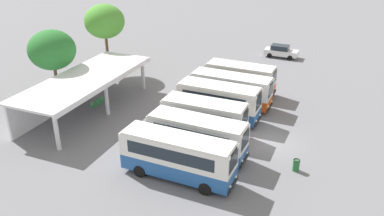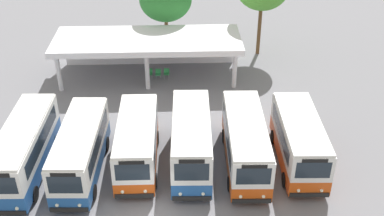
{
  "view_description": "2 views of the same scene",
  "coord_description": "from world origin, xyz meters",
  "px_view_note": "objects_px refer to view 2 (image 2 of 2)",
  "views": [
    {
      "loc": [
        -28.22,
        -4.91,
        16.21
      ],
      "look_at": [
        -1.09,
        6.36,
        2.4
      ],
      "focal_mm": 36.95,
      "sensor_mm": 36.0,
      "label": 1
    },
    {
      "loc": [
        1.62,
        -17.84,
        18.2
      ],
      "look_at": [
        2.64,
        9.52,
        1.46
      ],
      "focal_mm": 44.06,
      "sensor_mm": 36.0,
      "label": 2
    }
  ],
  "objects_px": {
    "city_bus_second_in_row": "(81,149)",
    "waiting_chair_end_by_column": "(150,73)",
    "city_bus_fourth_amber": "(191,140)",
    "waiting_chair_middle_seat": "(166,73)",
    "city_bus_middle_cream": "(137,142)",
    "waiting_chair_second_from_end": "(158,73)",
    "city_bus_fifth_blue": "(245,141)",
    "city_bus_far_end_green": "(299,140)",
    "city_bus_nearest_orange": "(25,148)"
  },
  "relations": [
    {
      "from": "city_bus_second_in_row",
      "to": "waiting_chair_end_by_column",
      "type": "height_order",
      "value": "city_bus_second_in_row"
    },
    {
      "from": "city_bus_fourth_amber",
      "to": "waiting_chair_middle_seat",
      "type": "distance_m",
      "value": 11.64
    },
    {
      "from": "city_bus_middle_cream",
      "to": "waiting_chair_second_from_end",
      "type": "distance_m",
      "value": 11.37
    },
    {
      "from": "city_bus_fourth_amber",
      "to": "waiting_chair_end_by_column",
      "type": "height_order",
      "value": "city_bus_fourth_amber"
    },
    {
      "from": "city_bus_middle_cream",
      "to": "city_bus_fourth_amber",
      "type": "relative_size",
      "value": 0.95
    },
    {
      "from": "city_bus_middle_cream",
      "to": "city_bus_fourth_amber",
      "type": "bearing_deg",
      "value": -2.32
    },
    {
      "from": "city_bus_second_in_row",
      "to": "city_bus_fifth_blue",
      "type": "height_order",
      "value": "city_bus_second_in_row"
    },
    {
      "from": "waiting_chair_second_from_end",
      "to": "waiting_chair_middle_seat",
      "type": "relative_size",
      "value": 1.0
    },
    {
      "from": "city_bus_far_end_green",
      "to": "waiting_chair_end_by_column",
      "type": "xyz_separation_m",
      "value": [
        -9.51,
        11.62,
        -1.2
      ]
    },
    {
      "from": "city_bus_second_in_row",
      "to": "waiting_chair_second_from_end",
      "type": "height_order",
      "value": "city_bus_second_in_row"
    },
    {
      "from": "city_bus_fifth_blue",
      "to": "waiting_chair_end_by_column",
      "type": "xyz_separation_m",
      "value": [
        -6.25,
        11.63,
        -1.21
      ]
    },
    {
      "from": "waiting_chair_second_from_end",
      "to": "city_bus_middle_cream",
      "type": "bearing_deg",
      "value": -94.84
    },
    {
      "from": "city_bus_far_end_green",
      "to": "city_bus_fifth_blue",
      "type": "bearing_deg",
      "value": -179.79
    },
    {
      "from": "city_bus_fifth_blue",
      "to": "waiting_chair_middle_seat",
      "type": "relative_size",
      "value": 9.18
    },
    {
      "from": "waiting_chair_second_from_end",
      "to": "city_bus_far_end_green",
      "type": "bearing_deg",
      "value": -52.54
    },
    {
      "from": "city_bus_fifth_blue",
      "to": "waiting_chair_middle_seat",
      "type": "bearing_deg",
      "value": 112.85
    },
    {
      "from": "city_bus_middle_cream",
      "to": "city_bus_nearest_orange",
      "type": "bearing_deg",
      "value": -175.08
    },
    {
      "from": "waiting_chair_middle_seat",
      "to": "city_bus_second_in_row",
      "type": "bearing_deg",
      "value": -112.2
    },
    {
      "from": "city_bus_far_end_green",
      "to": "waiting_chair_end_by_column",
      "type": "bearing_deg",
      "value": 129.31
    },
    {
      "from": "city_bus_second_in_row",
      "to": "city_bus_middle_cream",
      "type": "height_order",
      "value": "city_bus_second_in_row"
    },
    {
      "from": "city_bus_middle_cream",
      "to": "city_bus_fourth_amber",
      "type": "xyz_separation_m",
      "value": [
        3.26,
        -0.13,
        0.11
      ]
    },
    {
      "from": "city_bus_far_end_green",
      "to": "waiting_chair_end_by_column",
      "type": "height_order",
      "value": "city_bus_far_end_green"
    },
    {
      "from": "city_bus_fourth_amber",
      "to": "waiting_chair_second_from_end",
      "type": "xyz_separation_m",
      "value": [
        -2.31,
        11.4,
        -1.29
      ]
    },
    {
      "from": "waiting_chair_end_by_column",
      "to": "waiting_chair_middle_seat",
      "type": "relative_size",
      "value": 1.0
    },
    {
      "from": "city_bus_nearest_orange",
      "to": "waiting_chair_middle_seat",
      "type": "distance_m",
      "value": 14.48
    },
    {
      "from": "city_bus_second_in_row",
      "to": "city_bus_far_end_green",
      "type": "distance_m",
      "value": 13.05
    },
    {
      "from": "waiting_chair_middle_seat",
      "to": "city_bus_fourth_amber",
      "type": "bearing_deg",
      "value": -81.94
    },
    {
      "from": "city_bus_nearest_orange",
      "to": "waiting_chair_middle_seat",
      "type": "xyz_separation_m",
      "value": [
        8.16,
        11.89,
        -1.28
      ]
    },
    {
      "from": "city_bus_second_in_row",
      "to": "city_bus_fourth_amber",
      "type": "height_order",
      "value": "city_bus_fourth_amber"
    },
    {
      "from": "city_bus_far_end_green",
      "to": "waiting_chair_middle_seat",
      "type": "relative_size",
      "value": 8.36
    },
    {
      "from": "city_bus_far_end_green",
      "to": "waiting_chair_middle_seat",
      "type": "height_order",
      "value": "city_bus_far_end_green"
    },
    {
      "from": "city_bus_middle_cream",
      "to": "waiting_chair_middle_seat",
      "type": "xyz_separation_m",
      "value": [
        1.64,
        11.33,
        -1.17
      ]
    },
    {
      "from": "city_bus_second_in_row",
      "to": "city_bus_nearest_orange",
      "type": "bearing_deg",
      "value": 177.92
    },
    {
      "from": "city_bus_second_in_row",
      "to": "waiting_chair_middle_seat",
      "type": "distance_m",
      "value": 13.02
    },
    {
      "from": "city_bus_fourth_amber",
      "to": "city_bus_fifth_blue",
      "type": "bearing_deg",
      "value": -2.3
    },
    {
      "from": "city_bus_fifth_blue",
      "to": "city_bus_far_end_green",
      "type": "height_order",
      "value": "city_bus_fifth_blue"
    },
    {
      "from": "city_bus_middle_cream",
      "to": "city_bus_far_end_green",
      "type": "relative_size",
      "value": 0.99
    },
    {
      "from": "city_bus_second_in_row",
      "to": "waiting_chair_second_from_end",
      "type": "relative_size",
      "value": 8.94
    },
    {
      "from": "city_bus_nearest_orange",
      "to": "waiting_chair_second_from_end",
      "type": "xyz_separation_m",
      "value": [
        7.48,
        11.83,
        -1.28
      ]
    },
    {
      "from": "city_bus_fifth_blue",
      "to": "waiting_chair_end_by_column",
      "type": "distance_m",
      "value": 13.26
    },
    {
      "from": "city_bus_far_end_green",
      "to": "city_bus_middle_cream",
      "type": "bearing_deg",
      "value": 178.53
    },
    {
      "from": "city_bus_fifth_blue",
      "to": "waiting_chair_second_from_end",
      "type": "distance_m",
      "value": 12.86
    },
    {
      "from": "city_bus_fifth_blue",
      "to": "waiting_chair_middle_seat",
      "type": "xyz_separation_m",
      "value": [
        -4.88,
        11.59,
        -1.21
      ]
    },
    {
      "from": "city_bus_middle_cream",
      "to": "waiting_chair_second_from_end",
      "type": "relative_size",
      "value": 8.24
    },
    {
      "from": "city_bus_second_in_row",
      "to": "city_bus_far_end_green",
      "type": "height_order",
      "value": "city_bus_second_in_row"
    },
    {
      "from": "city_bus_fourth_amber",
      "to": "waiting_chair_middle_seat",
      "type": "relative_size",
      "value": 8.72
    },
    {
      "from": "city_bus_fourth_amber",
      "to": "city_bus_fifth_blue",
      "type": "height_order",
      "value": "city_bus_fourth_amber"
    },
    {
      "from": "city_bus_middle_cream",
      "to": "waiting_chair_end_by_column",
      "type": "xyz_separation_m",
      "value": [
        0.27,
        11.37,
        -1.17
      ]
    },
    {
      "from": "city_bus_second_in_row",
      "to": "city_bus_middle_cream",
      "type": "distance_m",
      "value": 3.33
    },
    {
      "from": "city_bus_fourth_amber",
      "to": "city_bus_middle_cream",
      "type": "bearing_deg",
      "value": 177.68
    }
  ]
}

